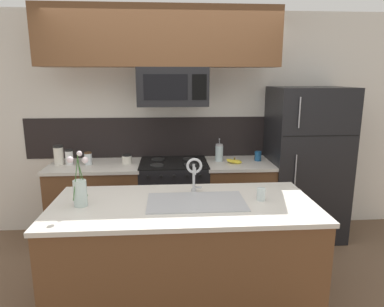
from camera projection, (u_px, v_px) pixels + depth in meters
ground_plane at (176, 281)px, 3.19m from camera, size 10.00×10.00×0.00m
rear_partition at (197, 124)px, 4.17m from camera, size 5.20×0.10×2.60m
splash_band at (173, 137)px, 4.13m from camera, size 3.48×0.01×0.48m
back_counter_left at (97, 203)px, 3.91m from camera, size 1.02×0.65×0.91m
back_counter_right at (238, 199)px, 4.02m from camera, size 0.76×0.65×0.91m
stove_range at (174, 200)px, 3.96m from camera, size 0.76×0.64×0.93m
microwave at (173, 87)px, 3.66m from camera, size 0.74×0.40×0.40m
upper_cabinet_band at (160, 37)px, 3.51m from camera, size 2.48×0.34×0.60m
refrigerator at (305, 163)px, 4.00m from camera, size 0.84×0.74×1.75m
storage_jar_tall at (59, 155)px, 3.79m from camera, size 0.11×0.11×0.21m
storage_jar_medium at (69, 157)px, 3.78m from camera, size 0.08×0.08×0.17m
storage_jar_short at (88, 158)px, 3.79m from camera, size 0.08×0.08×0.14m
storage_jar_squat at (127, 159)px, 3.84m from camera, size 0.11×0.11×0.10m
banana_bunch at (234, 161)px, 3.85m from camera, size 0.19×0.15×0.08m
french_press at (219, 153)px, 3.94m from camera, size 0.09×0.09×0.27m
coffee_tin at (258, 156)px, 3.97m from camera, size 0.08×0.08×0.11m
island_counter at (184, 256)px, 2.75m from camera, size 2.04×0.93×0.91m
kitchen_sink at (196, 211)px, 2.67m from camera, size 0.76×0.44×0.16m
sink_faucet at (194, 170)px, 2.83m from camera, size 0.14×0.14×0.31m
drinking_glass at (261, 194)px, 2.69m from camera, size 0.07×0.07×0.10m
flower_vase at (80, 191)px, 2.56m from camera, size 0.13×0.16×0.41m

